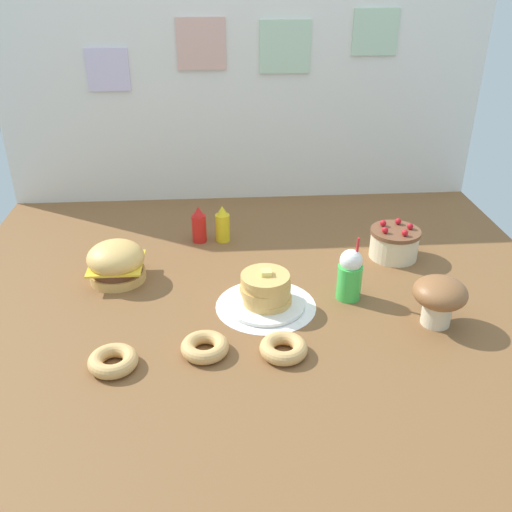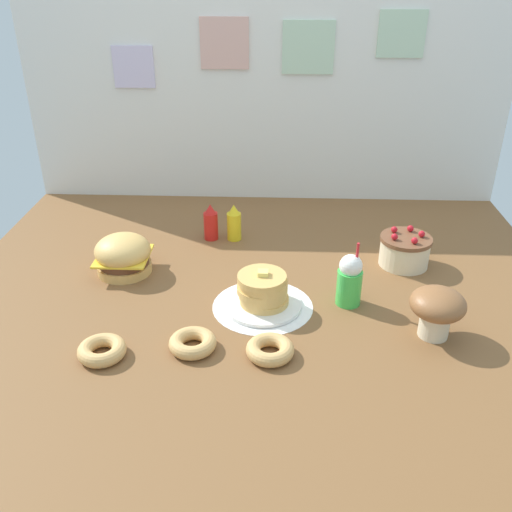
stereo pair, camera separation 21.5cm
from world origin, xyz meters
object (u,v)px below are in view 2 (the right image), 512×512
Objects in this scene: burger at (123,255)px; donut_chocolate at (193,343)px; layer_cake at (405,250)px; donut_pink_glaze at (102,350)px; pancake_stack at (263,292)px; cream_soda_cup at (350,280)px; donut_vanilla at (270,349)px; ketchup_bottle at (211,223)px; mushroom_stool at (437,308)px; mustard_bottle at (234,223)px.

donut_chocolate is at bearing -54.89° from burger.
layer_cake is 1.31m from donut_pink_glaze.
donut_chocolate is (-0.23, -0.27, -0.04)m from pancake_stack.
donut_pink_glaze is (-0.85, -0.36, -0.08)m from cream_soda_cup.
pancake_stack reaches higher than donut_vanilla.
ketchup_bottle reaches higher than burger.
donut_chocolate is at bearing 174.48° from donut_vanilla.
pancake_stack is 0.69m from layer_cake.
mushroom_stool is at bearing -14.62° from pancake_stack.
layer_cake is 0.88m from ketchup_bottle.
donut_vanilla is (-0.29, -0.33, -0.08)m from cream_soda_cup.
donut_chocolate and donut_vanilla have the same top height.
pancake_stack is 0.62m from donut_pink_glaze.
donut_vanilla is at bearing -5.52° from donut_chocolate.
pancake_stack is 0.63m from ketchup_bottle.
mustard_bottle reaches higher than layer_cake.
pancake_stack is 1.70× the size of ketchup_bottle.
pancake_stack is 1.70× the size of mustard_bottle.
pancake_stack is 0.36m from donut_chocolate.
burger is at bearing -174.53° from layer_cake.
layer_cake reaches higher than donut_pink_glaze.
donut_vanilla is (0.62, -0.54, -0.05)m from burger.
ketchup_bottle is 0.79m from cream_soda_cup.
mushroom_stool is (0.57, 0.14, 0.09)m from donut_vanilla.
burger is 1.43× the size of donut_pink_glaze.
layer_cake is 1.34× the size of donut_vanilla.
donut_pink_glaze is at bearing -112.60° from mustard_bottle.
mustard_bottle reaches higher than donut_pink_glaze.
cream_soda_cup is 1.36× the size of mushroom_stool.
layer_cake reaches higher than pancake_stack.
pancake_stack is 1.13× the size of cream_soda_cup.
donut_pink_glaze is 0.85× the size of mushroom_stool.
layer_cake reaches higher than donut_chocolate.
donut_chocolate is at bearing -87.83° from ketchup_bottle.
donut_pink_glaze is at bearing -106.40° from ketchup_bottle.
cream_soda_cup is at bearing 144.78° from mushroom_stool.
ketchup_bottle and mustard_bottle have the same top height.
burger is at bearing 139.15° from donut_vanilla.
pancake_stack is at bearing 31.65° from donut_pink_glaze.
pancake_stack is 1.55× the size of mushroom_stool.
layer_cake reaches higher than donut_vanilla.
donut_chocolate is (0.03, -0.84, -0.05)m from ketchup_bottle.
mustard_bottle is at bearing -0.36° from ketchup_bottle.
mushroom_stool is (1.13, 0.17, 0.09)m from donut_pink_glaze.
donut_vanilla is at bearing 2.77° from donut_pink_glaze.
cream_soda_cup is 0.93m from donut_pink_glaze.
mustard_bottle is (-0.15, 0.57, 0.02)m from pancake_stack.
donut_vanilla is at bearing -40.85° from burger.
layer_cake is (1.18, 0.11, -0.01)m from burger.
donut_chocolate is (-0.08, -0.84, -0.05)m from mustard_bottle.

